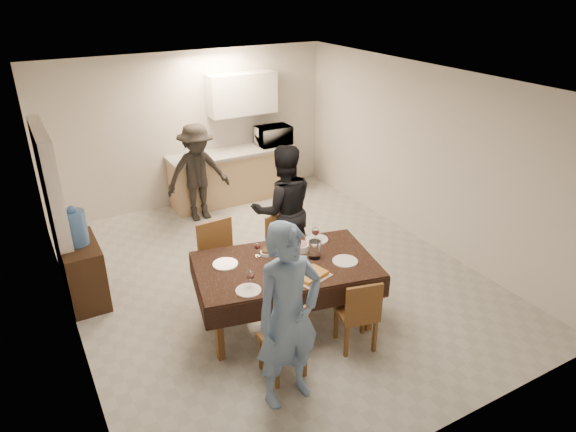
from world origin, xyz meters
name	(u,v)px	position (x,y,z in m)	size (l,w,h in m)	color
floor	(274,277)	(0.00, 0.00, 0.00)	(5.00, 6.00, 0.02)	#A7A8A3
ceiling	(271,82)	(0.00, 0.00, 2.60)	(5.00, 6.00, 0.02)	white
wall_back	(191,130)	(0.00, 3.00, 1.30)	(5.00, 0.02, 2.60)	silver
wall_front	(451,314)	(0.00, -3.00, 1.30)	(5.00, 0.02, 2.60)	silver
wall_left	(58,233)	(-2.50, 0.00, 1.30)	(0.02, 6.00, 2.60)	silver
wall_right	(424,156)	(2.50, 0.00, 1.30)	(0.02, 6.00, 2.60)	silver
stub_partition	(55,211)	(-2.42, 1.20, 1.05)	(0.15, 1.40, 2.10)	silver
kitchen_base_cabinet	(233,177)	(0.60, 2.68, 0.43)	(2.20, 0.60, 0.86)	tan
kitchen_worktop	(232,153)	(0.60, 2.68, 0.89)	(2.24, 0.64, 0.05)	#999994
upper_cabinet	(242,94)	(0.90, 2.82, 1.85)	(1.20, 0.34, 0.70)	white
dining_table	(285,266)	(-0.33, -0.91, 0.74)	(2.19, 1.55, 0.78)	black
chair_near_left	(287,335)	(-0.78, -1.75, 0.54)	(0.41, 0.42, 0.47)	brown
chair_near_right	(361,308)	(0.12, -1.75, 0.53)	(0.48, 0.49, 0.47)	brown
chair_far_left	(226,260)	(-0.78, -0.26, 0.62)	(0.48, 0.48, 0.55)	brown
chair_far_right	(291,246)	(0.12, -0.25, 0.56)	(0.50, 0.51, 0.49)	brown
console	(84,272)	(-2.28, 0.68, 0.40)	(0.43, 0.86, 0.79)	#321C10
water_jug	(75,228)	(-2.28, 0.68, 1.00)	(0.28, 0.28, 0.42)	#4F80C9
wine_bottle	(279,251)	(-0.38, -0.86, 0.92)	(0.07, 0.07, 0.28)	black
water_pitcher	(315,250)	(0.02, -0.96, 0.88)	(0.14, 0.14, 0.21)	white
savoury_tart	(311,275)	(-0.23, -1.29, 0.80)	(0.39, 0.29, 0.05)	#BC7F37
salad_bowl	(300,247)	(-0.03, -0.73, 0.82)	(0.20, 0.20, 0.08)	white
mushroom_dish	(270,252)	(-0.38, -0.63, 0.80)	(0.22, 0.22, 0.04)	white
wine_glass_a	(250,279)	(-0.88, -1.16, 0.88)	(0.09, 0.09, 0.20)	white
wine_glass_b	(315,235)	(0.22, -0.66, 0.88)	(0.09, 0.09, 0.20)	white
wine_glass_c	(257,249)	(-0.53, -0.61, 0.87)	(0.08, 0.08, 0.18)	white
plate_near_left	(248,290)	(-0.93, -1.21, 0.79)	(0.26, 0.26, 0.02)	white
plate_near_right	(345,261)	(0.27, -1.21, 0.79)	(0.29, 0.29, 0.02)	white
plate_far_left	(225,264)	(-0.93, -0.61, 0.79)	(0.28, 0.28, 0.02)	white
plate_far_right	(317,239)	(0.27, -0.61, 0.79)	(0.28, 0.28, 0.02)	white
microwave	(273,135)	(1.42, 2.68, 1.08)	(0.60, 0.41, 0.33)	white
person_near	(289,317)	(-0.88, -1.96, 0.92)	(0.67, 0.44, 1.85)	#6787B4
person_far	(283,210)	(0.22, 0.14, 0.89)	(0.87, 0.67, 1.78)	black
person_kitchen	(198,173)	(-0.20, 2.23, 0.81)	(1.04, 0.60, 1.61)	black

